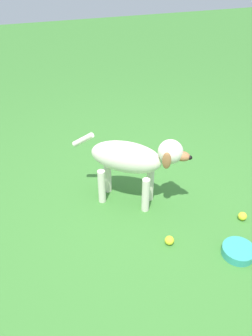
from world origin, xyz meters
TOP-DOWN VIEW (x-y plane):
  - ground at (0.00, 0.00)m, footprint 14.00×14.00m
  - dog at (-0.06, 0.20)m, footprint 0.77×0.58m
  - tennis_ball_0 at (0.66, -0.26)m, footprint 0.07×0.07m
  - tennis_ball_1 at (0.04, -0.31)m, footprint 0.07×0.07m
  - water_bowl at (0.44, -0.54)m, footprint 0.22×0.22m

SIDE VIEW (x-z plane):
  - ground at x=0.00m, z-range 0.00..0.00m
  - water_bowl at x=0.44m, z-range 0.00..0.06m
  - tennis_ball_0 at x=0.66m, z-range 0.00..0.07m
  - tennis_ball_1 at x=0.04m, z-range 0.00..0.07m
  - dog at x=-0.06m, z-range 0.10..0.71m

